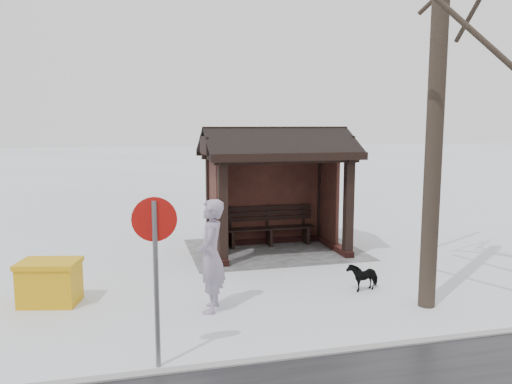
# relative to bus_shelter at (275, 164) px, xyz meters

# --- Properties ---
(ground) EXTENTS (120.00, 120.00, 0.00)m
(ground) POSITION_rel_bus_shelter_xyz_m (0.00, 0.16, -2.17)
(ground) COLOR white
(ground) RESTS_ON ground
(kerb) EXTENTS (120.00, 0.15, 0.06)m
(kerb) POSITION_rel_bus_shelter_xyz_m (0.00, 5.66, -2.16)
(kerb) COLOR gray
(kerb) RESTS_ON ground
(trampled_patch) EXTENTS (4.20, 3.20, 0.02)m
(trampled_patch) POSITION_rel_bus_shelter_xyz_m (0.00, -0.04, -2.16)
(trampled_patch) COLOR #949499
(trampled_patch) RESTS_ON ground
(bus_shelter) EXTENTS (3.60, 2.40, 3.09)m
(bus_shelter) POSITION_rel_bus_shelter_xyz_m (0.00, 0.00, 0.00)
(bus_shelter) COLOR black
(bus_shelter) RESTS_ON ground
(pedestrian) EXTENTS (0.64, 0.80, 1.91)m
(pedestrian) POSITION_rel_bus_shelter_xyz_m (2.17, 3.65, -1.21)
(pedestrian) COLOR gray
(pedestrian) RESTS_ON ground
(dog) EXTENTS (0.68, 0.45, 0.53)m
(dog) POSITION_rel_bus_shelter_xyz_m (-0.81, 3.28, -1.90)
(dog) COLOR black
(dog) RESTS_ON ground
(grit_bin) EXTENTS (1.14, 0.90, 0.78)m
(grit_bin) POSITION_rel_bus_shelter_xyz_m (4.88, 2.66, -1.77)
(grit_bin) COLOR #CD950C
(grit_bin) RESTS_ON ground
(road_sign) EXTENTS (0.57, 0.11, 2.25)m
(road_sign) POSITION_rel_bus_shelter_xyz_m (3.16, 5.44, -0.54)
(road_sign) COLOR slate
(road_sign) RESTS_ON ground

